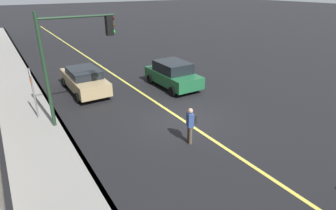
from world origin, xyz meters
TOP-DOWN VIEW (x-y plane):
  - ground at (0.00, 0.00)m, footprint 200.00×200.00m
  - sidewalk_slab at (0.00, 6.37)m, footprint 80.00×2.56m
  - curb_edge at (0.00, 5.17)m, footprint 80.00×0.16m
  - lane_stripe_center at (0.00, 0.00)m, footprint 80.00×0.16m
  - car_green at (4.36, -2.25)m, footprint 4.17×2.07m
  - car_tan at (6.50, 2.84)m, footprint 4.77×1.97m
  - pedestrian_with_backpack at (-1.88, 0.95)m, footprint 0.42×0.44m
  - traffic_light_mast at (2.50, 4.18)m, footprint 0.28×3.38m
  - street_sign_post at (3.77, 5.99)m, footprint 0.60×0.08m

SIDE VIEW (x-z plane):
  - ground at x=0.00m, z-range 0.00..0.00m
  - lane_stripe_center at x=0.00m, z-range 0.00..0.01m
  - sidewalk_slab at x=0.00m, z-range 0.00..0.15m
  - curb_edge at x=0.00m, z-range 0.00..0.15m
  - car_tan at x=6.50m, z-range 0.04..1.53m
  - car_green at x=4.36m, z-range 0.02..1.68m
  - pedestrian_with_backpack at x=-1.88m, z-range 0.12..1.69m
  - street_sign_post at x=3.77m, z-range 0.24..2.88m
  - traffic_light_mast at x=2.50m, z-range 0.95..6.13m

